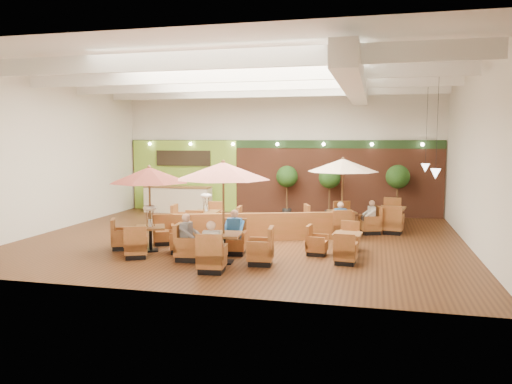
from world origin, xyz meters
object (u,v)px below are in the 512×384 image
(table_3, at_px, (206,220))
(diner_0, at_px, (212,241))
(table_4, at_px, (338,245))
(table_0, at_px, (150,193))
(diner_4, at_px, (370,213))
(topiary_1, at_px, (330,180))
(service_counter, at_px, (178,199))
(diner_3, at_px, (340,216))
(topiary_2, at_px, (398,179))
(diner_1, at_px, (234,228))
(booth_divider, at_px, (255,227))
(topiary_0, at_px, (287,178))
(table_5, at_px, (392,218))
(table_2, at_px, (343,181))
(diner_2, at_px, (188,233))
(table_1, at_px, (223,193))

(table_3, relative_size, diner_0, 3.08)
(table_4, distance_m, diner_0, 3.81)
(table_0, height_order, diner_4, table_0)
(table_0, bearing_deg, topiary_1, 35.38)
(service_counter, xyz_separation_m, diner_4, (8.44, -3.29, 0.14))
(diner_3, distance_m, diner_4, 1.37)
(diner_4, bearing_deg, topiary_2, -31.45)
(table_4, bearing_deg, diner_4, 82.66)
(diner_0, height_order, diner_1, diner_0)
(booth_divider, bearing_deg, diner_0, -110.92)
(table_3, bearing_deg, table_4, -33.41)
(topiary_0, distance_m, diner_3, 5.21)
(table_3, height_order, topiary_1, topiary_1)
(diner_1, bearing_deg, topiary_0, -93.50)
(table_4, distance_m, table_5, 5.09)
(table_0, bearing_deg, topiary_2, 22.41)
(diner_3, bearing_deg, table_2, 68.10)
(table_3, distance_m, topiary_1, 6.03)
(service_counter, relative_size, diner_4, 4.21)
(booth_divider, xyz_separation_m, table_3, (-2.04, 1.08, -0.02))
(service_counter, xyz_separation_m, diner_1, (4.72, -7.34, 0.18))
(service_counter, height_order, table_5, service_counter)
(diner_4, bearing_deg, topiary_1, 11.18)
(table_5, height_order, diner_1, diner_1)
(topiary_1, height_order, diner_0, topiary_1)
(table_4, distance_m, topiary_0, 7.71)
(table_4, relative_size, topiary_0, 1.07)
(service_counter, relative_size, topiary_1, 1.41)
(table_0, relative_size, topiary_1, 1.24)
(service_counter, xyz_separation_m, topiary_2, (9.46, 0.20, 1.08))
(table_0, bearing_deg, diner_2, -53.81)
(topiary_1, relative_size, diner_1, 2.62)
(table_2, distance_m, diner_4, 1.45)
(table_0, bearing_deg, booth_divider, 14.90)
(booth_divider, distance_m, table_1, 3.32)
(diner_1, bearing_deg, service_counter, -59.36)
(table_2, distance_m, diner_3, 1.44)
(topiary_2, relative_size, diner_2, 2.74)
(table_3, distance_m, topiary_0, 5.06)
(topiary_0, bearing_deg, table_3, -115.11)
(service_counter, distance_m, table_3, 5.11)
(service_counter, distance_m, table_4, 10.28)
(table_5, bearing_deg, service_counter, 176.32)
(topiary_1, relative_size, diner_3, 2.81)
(topiary_0, bearing_deg, service_counter, -177.67)
(table_4, relative_size, diner_3, 3.03)
(table_0, distance_m, table_2, 6.73)
(booth_divider, bearing_deg, diner_1, -112.89)
(topiary_0, relative_size, diner_4, 3.01)
(table_1, xyz_separation_m, diner_3, (2.75, 4.09, -1.10))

